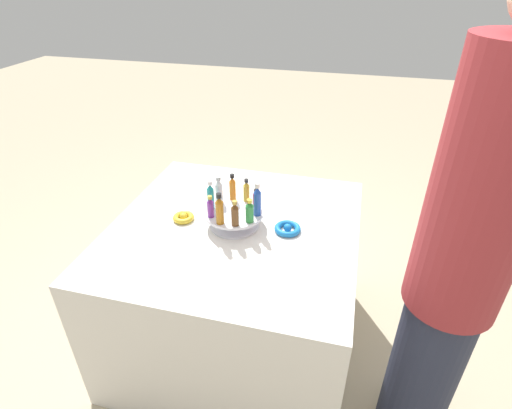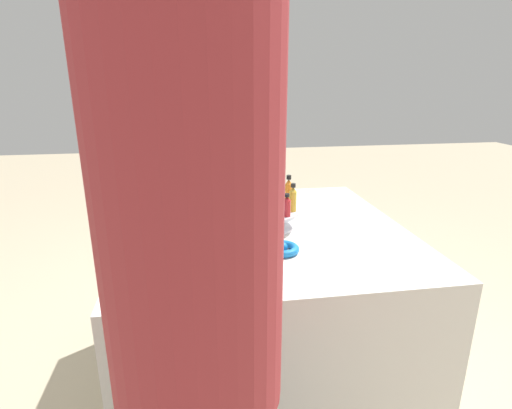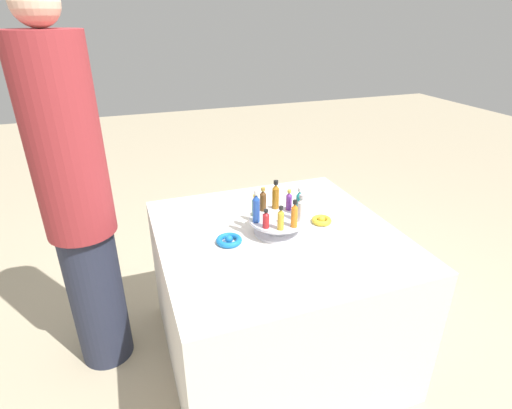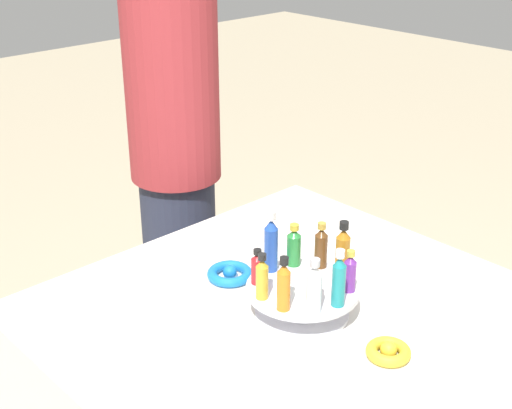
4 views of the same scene
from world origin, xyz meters
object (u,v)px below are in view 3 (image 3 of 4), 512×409
bottle_clear (301,209)px  bottle_green (256,206)px  person_figure (77,201)px  bottle_blue (256,208)px  bottle_teal (299,202)px  bottle_orange (294,215)px  ribbon_bow_blue (229,240)px  bottle_amber (276,196)px  ribbon_bow_gold (322,220)px  bottle_purple (289,201)px  bottle_brown (263,200)px  display_stand (278,224)px  bottle_gold (281,219)px  bottle_red (266,219)px

bottle_clear → bottle_green: 0.21m
bottle_green → person_figure: bearing=-16.2°
bottle_clear → bottle_blue: size_ratio=0.84×
bottle_teal → bottle_orange: bottle_teal is taller
bottle_green → person_figure: person_figure is taller
ribbon_bow_blue → bottle_amber: bearing=-156.6°
bottle_teal → ribbon_bow_gold: 0.18m
bottle_purple → bottle_brown: 0.12m
bottle_orange → ribbon_bow_gold: (-0.20, -0.11, -0.12)m
ribbon_bow_gold → bottle_green: bearing=-7.7°
bottle_purple → person_figure: 0.95m
bottle_clear → display_stand: bearing=-34.2°
bottle_blue → bottle_orange: (-0.14, 0.09, -0.01)m
bottle_teal → bottle_brown: 0.17m
bottle_gold → ribbon_bow_blue: size_ratio=0.96×
bottle_teal → bottle_blue: bottle_blue is taller
bottle_blue → person_figure: (0.74, -0.28, 0.02)m
bottle_gold → person_figure: person_figure is taller
bottle_amber → bottle_gold: 0.21m
bottle_brown → bottle_green: (0.05, 0.04, -0.00)m
bottle_teal → bottle_blue: 0.21m
bottle_red → bottle_amber: bearing=-124.2°
bottle_clear → bottle_brown: 0.20m
display_stand → bottle_brown: (0.04, -0.10, 0.09)m
bottle_brown → person_figure: (0.81, -0.18, 0.04)m
bottle_orange → person_figure: (0.88, -0.38, 0.04)m
bottle_amber → bottle_green: 0.12m
bottle_teal → bottle_gold: (0.13, 0.10, -0.01)m
bottle_clear → bottle_orange: size_ratio=1.01×
bottle_gold → bottle_red: bearing=-34.2°
bottle_purple → ribbon_bow_blue: bottle_purple is taller
bottle_brown → bottle_red: size_ratio=1.34×
bottle_clear → bottle_orange: bearing=37.8°
bottle_purple → bottle_gold: bottle_gold is taller
bottle_purple → ribbon_bow_gold: size_ratio=1.06×
ribbon_bow_gold → bottle_teal: bearing=5.0°
bottle_amber → bottle_orange: bottle_amber is taller
bottle_brown → ribbon_bow_blue: (0.20, 0.11, -0.11)m
bottle_red → bottle_orange: bottle_orange is taller
bottle_blue → bottle_clear: bearing=163.8°
bottle_teal → bottle_gold: bottle_teal is taller
bottle_green → bottle_clear: bearing=145.8°
bottle_green → bottle_orange: size_ratio=0.84×
bottle_clear → bottle_orange: 0.06m
bottle_red → bottle_purple: bearing=-142.2°
bottle_clear → bottle_amber: bearing=-70.2°
bottle_red → ribbon_bow_blue: (0.15, -0.05, -0.10)m
display_stand → bottle_clear: size_ratio=2.03×
bottle_purple → bottle_amber: size_ratio=0.72×
bottle_clear → person_figure: person_figure is taller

